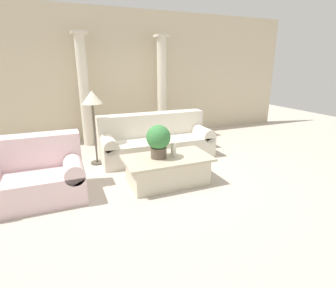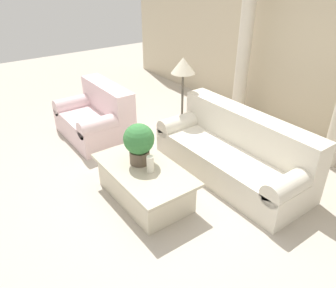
% 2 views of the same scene
% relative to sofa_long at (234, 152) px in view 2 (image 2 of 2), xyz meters
% --- Properties ---
extents(ground_plane, '(16.00, 16.00, 0.00)m').
position_rel_sofa_long_xyz_m(ground_plane, '(-0.29, -0.92, -0.35)').
color(ground_plane, '#BCB2A3').
extents(wall_back, '(10.00, 0.06, 3.20)m').
position_rel_sofa_long_xyz_m(wall_back, '(-0.29, 1.85, 1.25)').
color(wall_back, beige).
rests_on(wall_back, ground_plane).
extents(sofa_long, '(2.32, 0.92, 0.89)m').
position_rel_sofa_long_xyz_m(sofa_long, '(0.00, 0.00, 0.00)').
color(sofa_long, beige).
rests_on(sofa_long, ground_plane).
extents(loveseat, '(1.37, 0.92, 0.89)m').
position_rel_sofa_long_xyz_m(loveseat, '(-2.25, -1.04, 0.01)').
color(loveseat, silver).
rests_on(loveseat, ground_plane).
extents(coffee_table, '(1.40, 0.79, 0.45)m').
position_rel_sofa_long_xyz_m(coffee_table, '(-0.27, -1.33, -0.12)').
color(coffee_table, beige).
rests_on(coffee_table, ground_plane).
extents(potted_plant, '(0.39, 0.39, 0.54)m').
position_rel_sofa_long_xyz_m(potted_plant, '(-0.41, -1.30, 0.40)').
color(potted_plant, brown).
rests_on(potted_plant, coffee_table).
extents(pillar_candle, '(0.09, 0.09, 0.22)m').
position_rel_sofa_long_xyz_m(pillar_candle, '(-0.16, -1.31, 0.21)').
color(pillar_candle, silver).
rests_on(pillar_candle, coffee_table).
extents(floor_lamp, '(0.38, 0.38, 1.43)m').
position_rel_sofa_long_xyz_m(floor_lamp, '(-1.23, 0.02, 0.87)').
color(floor_lamp, '#4C473D').
rests_on(floor_lamp, ground_plane).
extents(column_left, '(0.33, 0.33, 2.58)m').
position_rel_sofa_long_xyz_m(column_left, '(-1.24, 1.39, 0.97)').
color(column_left, beige).
rests_on(column_left, ground_plane).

